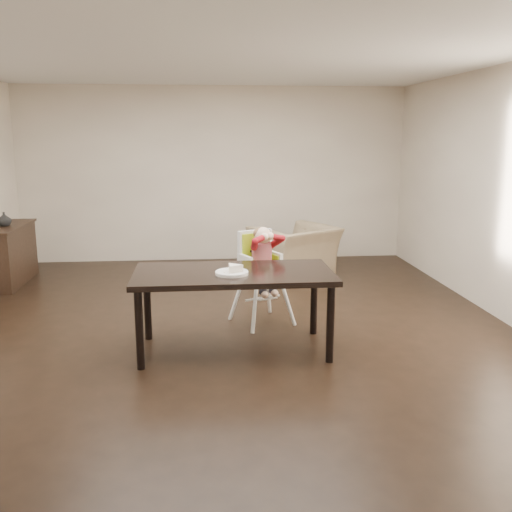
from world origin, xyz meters
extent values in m
plane|color=black|center=(0.00, 0.00, 0.00)|extent=(7.00, 7.00, 0.00)
cube|color=#BFB19E|center=(0.00, 3.50, 1.35)|extent=(6.00, 0.02, 2.70)
cube|color=#BFB19E|center=(0.00, -3.50, 1.35)|extent=(6.00, 0.02, 2.70)
cube|color=white|center=(0.00, 0.00, 2.70)|extent=(6.00, 7.00, 0.02)
cube|color=black|center=(0.08, -0.49, 0.72)|extent=(1.80, 0.90, 0.05)
cylinder|color=black|center=(-0.74, -0.86, 0.35)|extent=(0.07, 0.07, 0.70)
cylinder|color=black|center=(0.90, -0.86, 0.35)|extent=(0.07, 0.07, 0.70)
cylinder|color=black|center=(-0.74, -0.12, 0.35)|extent=(0.07, 0.07, 0.70)
cylinder|color=black|center=(0.90, -0.12, 0.35)|extent=(0.07, 0.07, 0.70)
cylinder|color=white|center=(0.32, 0.02, 0.27)|extent=(0.05, 0.05, 0.55)
cylinder|color=white|center=(0.67, 0.18, 0.27)|extent=(0.05, 0.05, 0.55)
cylinder|color=white|center=(0.16, 0.38, 0.27)|extent=(0.05, 0.05, 0.55)
cylinder|color=white|center=(0.52, 0.54, 0.27)|extent=(0.05, 0.05, 0.55)
cube|color=white|center=(0.42, 0.28, 0.55)|extent=(0.50, 0.48, 0.05)
cube|color=#A8CB1A|center=(0.42, 0.28, 0.58)|extent=(0.40, 0.39, 0.03)
cube|color=white|center=(0.35, 0.42, 0.77)|extent=(0.38, 0.20, 0.41)
cube|color=#A8CB1A|center=(0.37, 0.39, 0.76)|extent=(0.31, 0.15, 0.37)
cube|color=black|center=(0.34, 0.30, 0.76)|extent=(0.10, 0.17, 0.02)
cube|color=black|center=(0.45, 0.35, 0.76)|extent=(0.10, 0.17, 0.02)
cylinder|color=#B4141C|center=(0.42, 0.28, 0.73)|extent=(0.30, 0.30, 0.26)
sphere|color=beige|center=(0.42, 0.26, 0.94)|extent=(0.23, 0.23, 0.18)
ellipsoid|color=brown|center=(0.41, 0.28, 0.96)|extent=(0.23, 0.23, 0.13)
sphere|color=beige|center=(0.43, 0.16, 0.95)|extent=(0.10, 0.10, 0.08)
sphere|color=beige|center=(0.49, 0.19, 0.95)|extent=(0.10, 0.10, 0.08)
cylinder|color=white|center=(0.06, -0.59, 0.76)|extent=(0.31, 0.31, 0.02)
torus|color=white|center=(0.06, -0.59, 0.77)|extent=(0.31, 0.31, 0.01)
imported|color=#9B8562|center=(1.10, 2.36, 0.46)|extent=(1.26, 1.14, 0.93)
cube|color=black|center=(-2.78, 2.20, 0.38)|extent=(0.40, 1.20, 0.76)
cube|color=black|center=(-2.78, 2.20, 0.78)|extent=(0.44, 1.26, 0.03)
imported|color=#99999E|center=(-2.78, 2.16, 0.88)|extent=(0.18, 0.18, 0.18)
camera|label=1|loc=(-0.19, -5.50, 1.97)|focal=40.00mm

